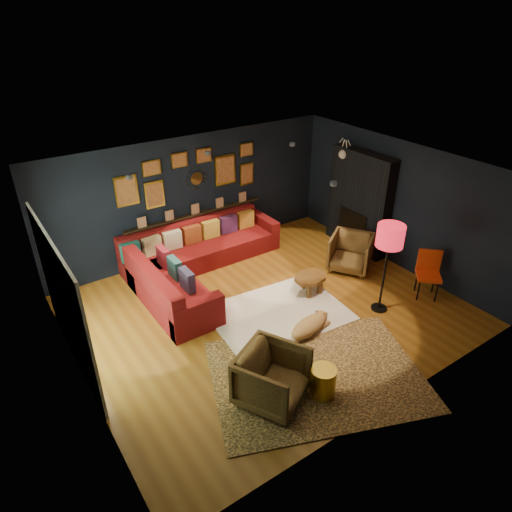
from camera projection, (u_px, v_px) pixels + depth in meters
floor at (267, 310)px, 8.31m from camera, size 6.50×6.50×0.00m
room_walls at (269, 232)px, 7.52m from camera, size 6.50×6.50×6.50m
sectional at (190, 263)px, 9.15m from camera, size 3.41×2.69×0.86m
ledge at (195, 214)px, 9.78m from camera, size 3.20×0.12×0.04m
gallery_wall at (191, 174)px, 9.37m from camera, size 3.15×0.04×1.02m
sunburst_mirror at (196, 178)px, 9.48m from camera, size 0.47×0.16×0.47m
fireplace at (359, 205)px, 9.97m from camera, size 0.31×1.60×2.20m
deer_head at (349, 153)px, 9.85m from camera, size 0.50×0.28×0.45m
sliding_door at (64, 303)px, 6.62m from camera, size 0.06×2.80×2.20m
ceiling_spots at (241, 163)px, 7.62m from camera, size 3.30×2.50×0.06m
shag_rug at (278, 313)px, 8.21m from camera, size 2.50×1.91×0.03m
leopard_rug at (317, 375)px, 6.87m from camera, size 3.71×3.20×0.02m
coffee_table at (311, 279)px, 8.64m from camera, size 0.82×0.68×0.36m
pouf at (210, 308)px, 8.03m from camera, size 0.54×0.54×0.35m
armchair_left at (272, 375)px, 6.26m from camera, size 1.14×1.12×0.89m
armchair_right at (351, 251)px, 9.41m from camera, size 1.08×1.10×0.83m
gold_stool at (323, 382)px, 6.45m from camera, size 0.37×0.37×0.47m
orange_chair at (429, 270)px, 8.52m from camera, size 0.61×0.61×0.91m
floor_lamp at (390, 240)px, 7.65m from camera, size 0.47×0.47×1.70m
dog at (309, 324)px, 7.66m from camera, size 1.21×0.78×0.35m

